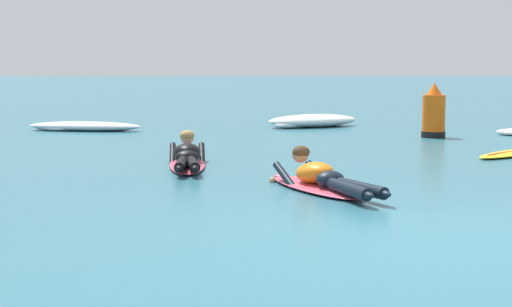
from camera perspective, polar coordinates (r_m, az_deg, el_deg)
The scene contains 6 objects.
ground_plane at distance 17.39m, azimuth 1.86°, elevation 1.27°, with size 120.00×120.00×0.00m, color #2D6B7A.
surfer_near at distance 10.01m, azimuth 4.39°, elevation -1.76°, with size 1.20×2.47×0.53m.
surfer_far at distance 12.24m, azimuth -4.67°, elevation -0.27°, with size 0.54×2.63×0.54m.
whitewater_front at distance 18.75m, azimuth -11.46°, elevation 1.80°, with size 2.60×1.24×0.20m.
whitewater_mid_left at distance 19.47m, azimuth 3.85°, elevation 2.20°, with size 2.41×1.65×0.29m.
channel_marker_buoy at distance 17.16m, azimuth 11.90°, elevation 2.53°, with size 0.48×0.48×1.09m.
Camera 1 is at (-2.12, -7.19, 1.55)m, focal length 59.26 mm.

